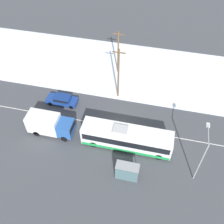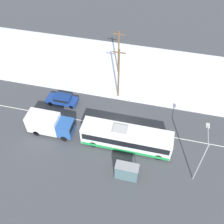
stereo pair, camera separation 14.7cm
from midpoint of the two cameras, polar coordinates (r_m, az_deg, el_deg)
ground_plane at (r=35.97m, az=1.53°, el=-3.34°), size 120.00×120.00×0.00m
snow_lot at (r=44.76m, az=5.01°, el=9.01°), size 80.00×14.60×0.12m
lane_marking_center at (r=35.97m, az=1.53°, el=-3.34°), size 60.00×0.12×0.00m
city_bus at (r=32.97m, az=3.30°, el=-5.67°), size 11.32×2.57×3.18m
box_truck at (r=35.19m, az=-13.35°, el=-2.50°), size 6.06×2.30×2.96m
sedan_car at (r=39.19m, az=-10.64°, el=2.73°), size 4.53×1.80×1.34m
pedestrian_at_stop at (r=31.34m, az=4.20°, el=-11.67°), size 0.63×0.28×1.76m
bus_shelter at (r=30.28m, az=3.29°, el=-12.82°), size 2.66×1.20×2.40m
streetlamp at (r=29.80m, az=19.20°, el=-8.47°), size 0.36×3.06×6.89m
utility_pole_roadside at (r=37.09m, az=1.57°, el=8.33°), size 1.80×0.24×8.47m
utility_pole_snowlot at (r=42.05m, az=1.55°, el=12.97°), size 1.80×0.24×7.58m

